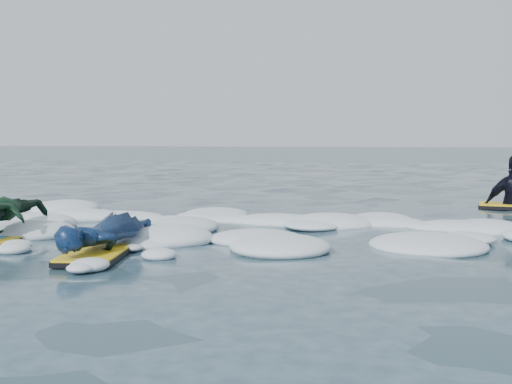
% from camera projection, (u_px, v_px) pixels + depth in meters
% --- Properties ---
extents(ground, '(120.00, 120.00, 0.00)m').
position_uv_depth(ground, '(200.00, 241.00, 7.44)').
color(ground, '#1B3541').
rests_on(ground, ground).
extents(foam_band, '(12.00, 3.10, 0.30)m').
position_uv_depth(foam_band, '(221.00, 228.00, 8.45)').
color(foam_band, white).
rests_on(foam_band, ground).
extents(prone_woman_unit, '(0.69, 1.57, 0.39)m').
position_uv_depth(prone_woman_unit, '(103.00, 236.00, 6.52)').
color(prone_woman_unit, black).
rests_on(prone_woman_unit, ground).
extents(prone_child_unit, '(0.70, 1.34, 0.51)m').
position_uv_depth(prone_child_unit, '(2.00, 219.00, 7.31)').
color(prone_child_unit, black).
rests_on(prone_child_unit, ground).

